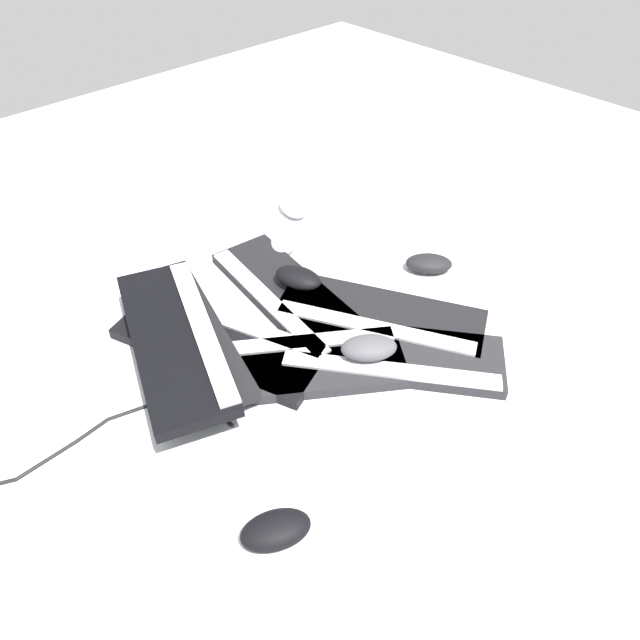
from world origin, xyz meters
The scene contains 15 objects.
ground_plane centered at (0.00, 0.00, 0.00)m, with size 3.20×3.20×0.00m, color silver.
keyboard_0 centered at (0.10, -0.02, 0.01)m, with size 0.34×0.46×0.03m.
keyboard_1 centered at (0.01, 0.17, 0.01)m, with size 0.20×0.46×0.03m.
keyboard_2 centered at (-0.20, 0.15, 0.01)m, with size 0.30×0.46×0.03m.
keyboard_3 centered at (-0.13, 0.00, 0.01)m, with size 0.45×0.38×0.03m.
keyboard_4 centered at (0.03, -0.11, 0.01)m, with size 0.39×0.44×0.03m.
keyboard_5 centered at (-0.25, 0.20, 0.04)m, with size 0.26×0.46×0.03m.
keyboard_6 centered at (-0.28, 0.17, 0.07)m, with size 0.30×0.46×0.03m.
mouse_0 centered at (-0.37, -0.24, 0.02)m, with size 0.11×0.07×0.04m, color black.
mouse_1 centered at (0.25, 0.44, 0.02)m, with size 0.11×0.07×0.04m, color silver.
mouse_2 centered at (0.04, 0.17, 0.05)m, with size 0.11×0.07×0.04m, color black.
mouse_3 centered at (0.13, 0.33, 0.02)m, with size 0.11×0.07×0.04m, color silver.
mouse_4 centered at (-0.01, -0.09, 0.05)m, with size 0.11×0.07×0.04m, color #4C4C51.
mouse_5 centered at (0.32, 0.02, 0.02)m, with size 0.11×0.07×0.04m, color black.
cable_0 centered at (-0.55, 0.17, 0.00)m, with size 0.45×0.44×0.01m.
Camera 1 is at (-0.61, -0.59, 0.84)m, focal length 32.00 mm.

